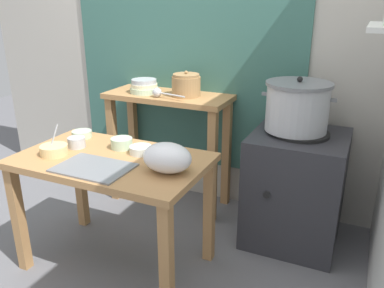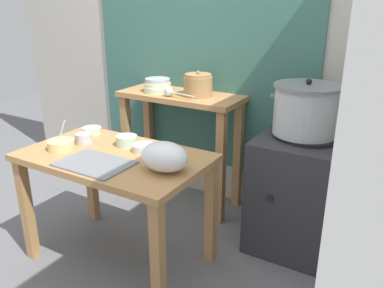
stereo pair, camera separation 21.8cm
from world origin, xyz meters
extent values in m
plane|color=slate|center=(0.00, 0.00, 0.00)|extent=(9.00, 9.00, 0.00)
cube|color=#B2ADA3|center=(0.10, 1.10, 1.30)|extent=(4.40, 0.10, 2.60)
cube|color=#38665B|center=(-0.15, 1.04, 1.35)|extent=(1.90, 0.02, 2.10)
cube|color=#B27F4C|center=(-0.09, -0.04, 0.70)|extent=(1.10, 0.66, 0.04)
cube|color=#B27F4C|center=(-0.59, -0.32, 0.34)|extent=(0.06, 0.06, 0.68)
cube|color=#B27F4C|center=(0.41, -0.32, 0.34)|extent=(0.06, 0.06, 0.68)
cube|color=#B27F4C|center=(-0.59, 0.24, 0.34)|extent=(0.06, 0.06, 0.68)
cube|color=#B27F4C|center=(0.41, 0.24, 0.34)|extent=(0.06, 0.06, 0.68)
cube|color=#B27F4C|center=(-0.18, 0.83, 0.88)|extent=(0.96, 0.40, 0.04)
cube|color=#B27F4C|center=(-0.61, 0.68, 0.43)|extent=(0.06, 0.06, 0.86)
cube|color=#B27F4C|center=(0.25, 0.68, 0.43)|extent=(0.06, 0.06, 0.86)
cube|color=#B27F4C|center=(-0.61, 0.98, 0.43)|extent=(0.06, 0.06, 0.86)
cube|color=#B27F4C|center=(0.25, 0.98, 0.43)|extent=(0.06, 0.06, 0.86)
cube|color=#2D2D33|center=(0.84, 0.70, 0.38)|extent=(0.60, 0.60, 0.76)
cylinder|color=black|center=(0.84, 0.70, 0.77)|extent=(0.36, 0.36, 0.02)
cylinder|color=black|center=(0.72, 0.40, 0.45)|extent=(0.04, 0.02, 0.04)
cylinder|color=#B7BABF|center=(0.80, 0.72, 0.93)|extent=(0.39, 0.39, 0.29)
cylinder|color=slate|center=(0.80, 0.72, 1.08)|extent=(0.41, 0.41, 0.02)
sphere|color=black|center=(0.80, 0.72, 1.11)|extent=(0.04, 0.04, 0.04)
cube|color=slate|center=(0.59, 0.72, 1.00)|extent=(0.04, 0.02, 0.02)
cube|color=slate|center=(1.01, 0.72, 1.00)|extent=(0.04, 0.02, 0.02)
cylinder|color=#A37A4C|center=(-0.03, 0.83, 0.97)|extent=(0.21, 0.21, 0.14)
cylinder|color=#A37A4C|center=(-0.03, 0.83, 1.05)|extent=(0.19, 0.19, 0.02)
sphere|color=#A37A4C|center=(-0.03, 0.83, 1.08)|extent=(0.02, 0.02, 0.02)
cylinder|color=#B7D1AD|center=(-0.37, 0.79, 0.92)|extent=(0.22, 0.22, 0.04)
cylinder|color=beige|center=(-0.37, 0.79, 0.96)|extent=(0.20, 0.20, 0.03)
cylinder|color=#B7BABF|center=(-0.37, 0.79, 0.99)|extent=(0.19, 0.19, 0.03)
sphere|color=#B7BABF|center=(-0.21, 0.71, 0.94)|extent=(0.07, 0.07, 0.07)
cylinder|color=#B7BABF|center=(-0.07, 0.68, 0.94)|extent=(0.21, 0.05, 0.01)
cube|color=slate|center=(-0.09, -0.21, 0.72)|extent=(0.40, 0.28, 0.01)
ellipsoid|color=white|center=(0.29, -0.08, 0.80)|extent=(0.27, 0.21, 0.16)
cylinder|color=#B7D1AD|center=(-0.48, 0.17, 0.74)|extent=(0.13, 0.13, 0.04)
cylinder|color=#BFB28C|center=(-0.48, 0.17, 0.76)|extent=(0.11, 0.11, 0.01)
cylinder|color=#E5C684|center=(-0.42, -0.15, 0.75)|extent=(0.16, 0.16, 0.06)
cylinder|color=brown|center=(-0.42, -0.15, 0.77)|extent=(0.13, 0.13, 0.01)
cylinder|color=#B7BABF|center=(-0.43, -0.13, 0.81)|extent=(0.07, 0.05, 0.18)
cylinder|color=#B7D1AD|center=(-0.12, 0.11, 0.75)|extent=(0.13, 0.13, 0.06)
cylinder|color=maroon|center=(-0.12, 0.11, 0.78)|extent=(0.11, 0.11, 0.01)
cylinder|color=silver|center=(0.03, 0.08, 0.74)|extent=(0.13, 0.13, 0.05)
cylinder|color=beige|center=(0.03, 0.08, 0.76)|extent=(0.11, 0.11, 0.01)
cylinder|color=#B7BABF|center=(-0.38, 0.01, 0.75)|extent=(0.11, 0.11, 0.06)
cylinder|color=#337238|center=(-0.38, 0.01, 0.78)|extent=(0.09, 0.09, 0.01)
camera|label=1|loc=(1.20, -1.75, 1.57)|focal=36.83mm
camera|label=2|loc=(1.39, -1.65, 1.57)|focal=36.83mm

